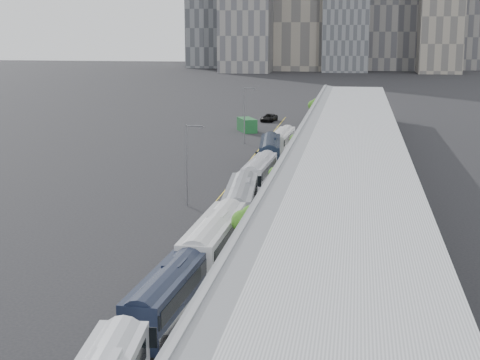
% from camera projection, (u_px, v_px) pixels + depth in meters
% --- Properties ---
extents(sidewalk, '(10.00, 170.00, 0.12)m').
position_uv_depth(sidewalk, '(310.00, 204.00, 80.58)').
color(sidewalk, gray).
rests_on(sidewalk, ground).
extents(lane_line, '(0.12, 160.00, 0.02)m').
position_uv_depth(lane_line, '(216.00, 201.00, 82.21)').
color(lane_line, gold).
rests_on(lane_line, ground).
extents(depot, '(12.45, 160.40, 7.20)m').
position_uv_depth(depot, '(348.00, 174.00, 79.27)').
color(depot, gray).
rests_on(depot, ground).
extents(bus_1, '(3.19, 12.59, 3.65)m').
position_uv_depth(bus_1, '(170.00, 299.00, 48.30)').
color(bus_1, black).
rests_on(bus_1, ground).
extents(bus_2, '(3.14, 14.03, 4.09)m').
position_uv_depth(bus_2, '(214.00, 246.00, 59.38)').
color(bus_2, silver).
rests_on(bus_2, ground).
extents(bus_3, '(3.91, 13.88, 4.00)m').
position_uv_depth(bus_3, '(241.00, 206.00, 73.06)').
color(bus_3, gray).
rests_on(bus_3, ground).
extents(bus_4, '(2.93, 12.25, 3.56)m').
position_uv_depth(bus_4, '(260.00, 175.00, 89.44)').
color(bus_4, '#ADAFB8').
rests_on(bus_4, ground).
extents(bus_5, '(4.07, 13.76, 3.96)m').
position_uv_depth(bus_5, '(270.00, 154.00, 102.87)').
color(bus_5, black).
rests_on(bus_5, ground).
extents(bus_6, '(3.08, 12.29, 3.56)m').
position_uv_depth(bus_6, '(282.00, 143.00, 114.22)').
color(bus_6, white).
rests_on(bus_6, ground).
extents(tree_1, '(2.42, 2.42, 5.21)m').
position_uv_depth(tree_1, '(249.00, 221.00, 58.36)').
color(tree_1, black).
rests_on(tree_1, ground).
extents(tree_2, '(1.76, 1.76, 4.79)m').
position_uv_depth(tree_2, '(280.00, 174.00, 77.65)').
color(tree_2, black).
rests_on(tree_2, ground).
extents(tree_3, '(2.07, 2.07, 4.53)m').
position_uv_depth(tree_3, '(299.00, 140.00, 103.99)').
color(tree_3, black).
rests_on(tree_3, ground).
extents(tree_4, '(1.55, 1.55, 4.35)m').
position_uv_depth(tree_4, '(310.00, 121.00, 124.40)').
color(tree_4, black).
rests_on(tree_4, ground).
extents(tree_5, '(2.78, 2.78, 4.99)m').
position_uv_depth(tree_5, '(316.00, 105.00, 150.07)').
color(tree_5, black).
rests_on(tree_5, ground).
extents(street_lamp_near, '(2.04, 0.22, 8.90)m').
position_uv_depth(street_lamp_near, '(188.00, 159.00, 79.05)').
color(street_lamp_near, '#59595E').
rests_on(street_lamp_near, ground).
extents(street_lamp_far, '(2.04, 0.22, 9.38)m').
position_uv_depth(street_lamp_far, '(246.00, 112.00, 121.97)').
color(street_lamp_far, '#59595E').
rests_on(street_lamp_far, ground).
extents(shipping_container, '(4.58, 6.25, 2.50)m').
position_uv_depth(shipping_container, '(247.00, 125.00, 137.35)').
color(shipping_container, '#164922').
rests_on(shipping_container, ground).
extents(suv, '(3.46, 5.95, 1.56)m').
position_uv_depth(suv, '(269.00, 118.00, 152.50)').
color(suv, black).
rests_on(suv, ground).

